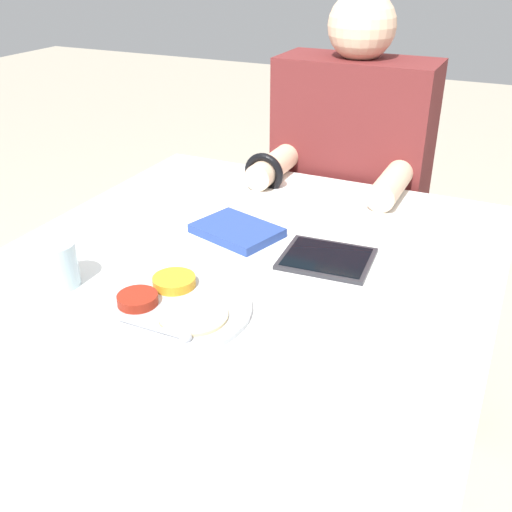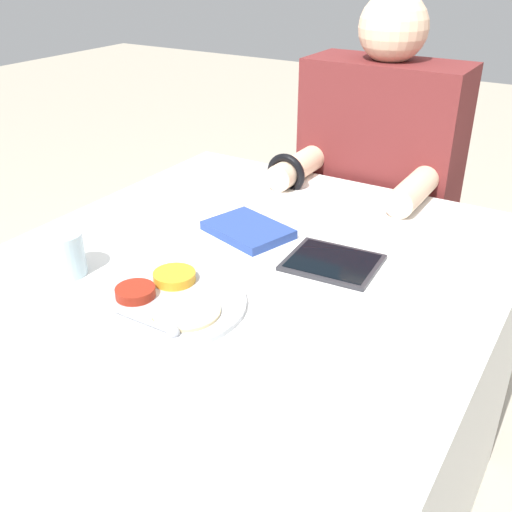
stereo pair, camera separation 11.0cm
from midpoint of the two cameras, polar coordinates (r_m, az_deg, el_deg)
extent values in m
cube|color=silver|center=(1.43, 1.45, -14.35)|extent=(0.98, 1.08, 0.77)
cylinder|color=#B7BABF|center=(1.07, -5.32, -4.64)|extent=(0.28, 0.28, 0.01)
cylinder|color=gold|center=(1.12, -5.00, -2.05)|extent=(0.08, 0.08, 0.02)
cylinder|color=maroon|center=(1.08, -8.58, -3.50)|extent=(0.07, 0.07, 0.02)
cylinder|color=beige|center=(1.03, -3.64, -5.38)|extent=(0.12, 0.12, 0.01)
cylinder|color=#B7BABF|center=(1.01, -7.60, -6.21)|extent=(0.13, 0.01, 0.01)
sphere|color=#B7BABF|center=(0.98, -4.67, -7.34)|extent=(0.02, 0.02, 0.02)
cube|color=silver|center=(1.32, 1.62, 2.21)|extent=(0.21, 0.17, 0.01)
cube|color=#28428E|center=(1.32, 1.63, 2.45)|extent=(0.21, 0.18, 0.02)
cube|color=#28282D|center=(1.22, 9.90, -0.69)|extent=(0.19, 0.17, 0.01)
cube|color=black|center=(1.21, 9.92, -0.50)|extent=(0.17, 0.15, 0.00)
cube|color=black|center=(2.01, 11.71, -6.93)|extent=(0.39, 0.22, 0.44)
cube|color=maroon|center=(1.77, 13.37, 7.50)|extent=(0.43, 0.20, 0.63)
sphere|color=beige|center=(1.68, 14.93, 20.28)|extent=(0.18, 0.18, 0.18)
cylinder|color=beige|center=(1.64, 5.95, 8.41)|extent=(0.07, 0.22, 0.07)
cylinder|color=beige|center=(1.54, 16.82, 5.99)|extent=(0.07, 0.22, 0.07)
torus|color=black|center=(1.58, 4.87, 7.75)|extent=(0.11, 0.02, 0.11)
cylinder|color=silver|center=(1.19, -15.33, 0.13)|extent=(0.08, 0.08, 0.09)
camera|label=1|loc=(0.06, -87.14, 1.51)|focal=42.00mm
camera|label=2|loc=(0.06, 92.86, -1.51)|focal=42.00mm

